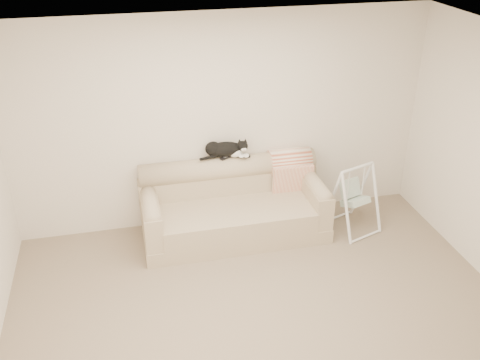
{
  "coord_description": "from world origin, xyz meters",
  "views": [
    {
      "loc": [
        -1.15,
        -3.81,
        3.68
      ],
      "look_at": [
        0.04,
        1.27,
        0.9
      ],
      "focal_mm": 40.0,
      "sensor_mm": 36.0,
      "label": 1
    }
  ],
  "objects_px": {
    "sofa": "(233,207)",
    "remote_b": "(243,156)",
    "baby_swing": "(354,198)",
    "tuxedo_cat": "(225,149)",
    "remote_a": "(227,157)"
  },
  "relations": [
    {
      "from": "remote_b",
      "to": "baby_swing",
      "type": "distance_m",
      "value": 1.44
    },
    {
      "from": "sofa",
      "to": "tuxedo_cat",
      "type": "xyz_separation_m",
      "value": [
        -0.04,
        0.25,
        0.66
      ]
    },
    {
      "from": "remote_a",
      "to": "sofa",
      "type": "bearing_deg",
      "value": -85.11
    },
    {
      "from": "sofa",
      "to": "remote_b",
      "type": "bearing_deg",
      "value": 52.02
    },
    {
      "from": "tuxedo_cat",
      "to": "baby_swing",
      "type": "height_order",
      "value": "tuxedo_cat"
    },
    {
      "from": "sofa",
      "to": "baby_swing",
      "type": "relative_size",
      "value": 2.54
    },
    {
      "from": "remote_a",
      "to": "remote_b",
      "type": "bearing_deg",
      "value": -4.32
    },
    {
      "from": "tuxedo_cat",
      "to": "remote_a",
      "type": "bearing_deg",
      "value": -28.41
    },
    {
      "from": "baby_swing",
      "to": "remote_b",
      "type": "bearing_deg",
      "value": 159.16
    },
    {
      "from": "remote_a",
      "to": "tuxedo_cat",
      "type": "height_order",
      "value": "tuxedo_cat"
    },
    {
      "from": "remote_b",
      "to": "tuxedo_cat",
      "type": "distance_m",
      "value": 0.24
    },
    {
      "from": "sofa",
      "to": "remote_b",
      "type": "distance_m",
      "value": 0.63
    },
    {
      "from": "remote_a",
      "to": "baby_swing",
      "type": "height_order",
      "value": "remote_a"
    },
    {
      "from": "remote_a",
      "to": "baby_swing",
      "type": "bearing_deg",
      "value": -18.75
    },
    {
      "from": "sofa",
      "to": "remote_b",
      "type": "xyz_separation_m",
      "value": [
        0.18,
        0.23,
        0.56
      ]
    }
  ]
}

